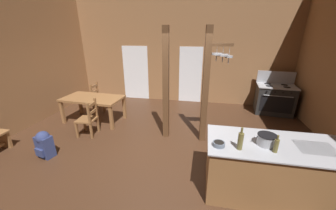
# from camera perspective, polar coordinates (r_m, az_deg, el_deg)

# --- Properties ---
(ground_plane) EXTENTS (8.57, 8.16, 0.10)m
(ground_plane) POSITION_cam_1_polar(r_m,az_deg,el_deg) (4.42, -3.34, -14.91)
(ground_plane) COLOR #422819
(wall_back) EXTENTS (8.57, 0.14, 4.32)m
(wall_back) POSITION_cam_1_polar(r_m,az_deg,el_deg) (7.30, 3.83, 17.73)
(wall_back) COLOR #93663F
(wall_back) RESTS_ON ground_plane
(glazed_door_back_left) EXTENTS (1.00, 0.01, 2.05)m
(glazed_door_back_left) POSITION_cam_1_polar(r_m,az_deg,el_deg) (7.79, -9.47, 9.26)
(glazed_door_back_left) COLOR white
(glazed_door_back_left) RESTS_ON ground_plane
(glazed_panel_back_right) EXTENTS (0.84, 0.01, 2.05)m
(glazed_panel_back_right) POSITION_cam_1_polar(r_m,az_deg,el_deg) (7.33, 6.59, 8.71)
(glazed_panel_back_right) COLOR white
(glazed_panel_back_right) RESTS_ON ground_plane
(kitchen_island) EXTENTS (2.16, 0.97, 0.94)m
(kitchen_island) POSITION_cam_1_polar(r_m,az_deg,el_deg) (3.66, 28.93, -16.37)
(kitchen_island) COLOR olive
(kitchen_island) RESTS_ON ground_plane
(stove_range) EXTENTS (1.22, 0.92, 1.32)m
(stove_range) POSITION_cam_1_polar(r_m,az_deg,el_deg) (7.22, 28.81, 1.61)
(stove_range) COLOR #292929
(stove_range) RESTS_ON ground_plane
(support_post_with_pot_rack) EXTENTS (0.62, 0.28, 2.67)m
(support_post_with_pot_rack) POSITION_cam_1_polar(r_m,az_deg,el_deg) (4.46, 11.54, 6.28)
(support_post_with_pot_rack) COLOR brown
(support_post_with_pot_rack) RESTS_ON ground_plane
(support_post_center) EXTENTS (0.14, 0.14, 2.67)m
(support_post_center) POSITION_cam_1_polar(r_m,az_deg,el_deg) (4.60, -0.62, 5.69)
(support_post_center) COLOR brown
(support_post_center) RESTS_ON ground_plane
(dining_table) EXTENTS (1.75, 1.00, 0.74)m
(dining_table) POSITION_cam_1_polar(r_m,az_deg,el_deg) (6.09, -21.26, 1.31)
(dining_table) COLOR olive
(dining_table) RESTS_ON ground_plane
(ladderback_chair_near_window) EXTENTS (0.45, 0.45, 0.95)m
(ladderback_chair_near_window) POSITION_cam_1_polar(r_m,az_deg,el_deg) (6.97, -19.63, 2.12)
(ladderback_chair_near_window) COLOR brown
(ladderback_chair_near_window) RESTS_ON ground_plane
(ladderback_chair_by_post) EXTENTS (0.47, 0.47, 0.95)m
(ladderback_chair_by_post) POSITION_cam_1_polar(r_m,az_deg,el_deg) (5.34, -22.40, -3.80)
(ladderback_chair_by_post) COLOR brown
(ladderback_chair_by_post) RESTS_ON ground_plane
(backpack) EXTENTS (0.36, 0.35, 0.60)m
(backpack) POSITION_cam_1_polar(r_m,az_deg,el_deg) (4.92, -32.68, -9.54)
(backpack) COLOR navy
(backpack) RESTS_ON ground_plane
(stockpot_on_counter) EXTENTS (0.35, 0.28, 0.16)m
(stockpot_on_counter) POSITION_cam_1_polar(r_m,az_deg,el_deg) (3.27, 27.08, -9.12)
(stockpot_on_counter) COLOR #A8AAB2
(stockpot_on_counter) RESTS_ON kitchen_island
(mixing_bowl_on_counter) EXTENTS (0.18, 0.18, 0.06)m
(mixing_bowl_on_counter) POSITION_cam_1_polar(r_m,az_deg,el_deg) (3.01, 14.73, -11.06)
(mixing_bowl_on_counter) COLOR slate
(mixing_bowl_on_counter) RESTS_ON kitchen_island
(bottle_tall_on_counter) EXTENTS (0.08, 0.08, 0.34)m
(bottle_tall_on_counter) POSITION_cam_1_polar(r_m,az_deg,el_deg) (2.98, 20.56, -9.83)
(bottle_tall_on_counter) COLOR brown
(bottle_tall_on_counter) RESTS_ON kitchen_island
(bottle_short_on_counter) EXTENTS (0.06, 0.06, 0.27)m
(bottle_short_on_counter) POSITION_cam_1_polar(r_m,az_deg,el_deg) (3.13, 29.26, -10.36)
(bottle_short_on_counter) COLOR brown
(bottle_short_on_counter) RESTS_ON kitchen_island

